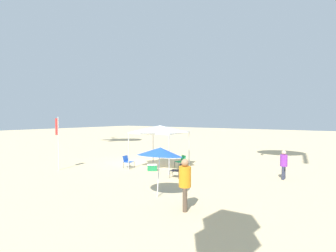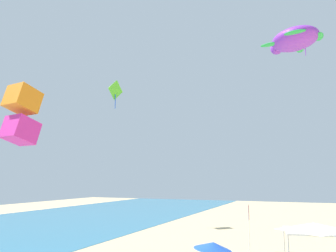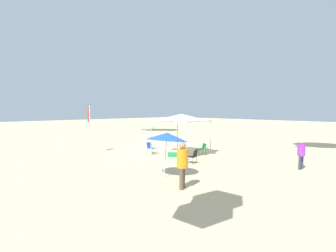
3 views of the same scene
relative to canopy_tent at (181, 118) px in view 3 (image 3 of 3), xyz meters
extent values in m
cube|color=#D6BC8C|center=(2.50, -0.63, -2.67)|extent=(120.00, 120.00, 0.10)
cylinder|color=#B7B7BC|center=(-1.26, -1.74, -1.43)|extent=(0.07, 0.07, 2.38)
cylinder|color=#B7B7BC|center=(1.69, -1.33, -1.43)|extent=(0.07, 0.07, 2.38)
cylinder|color=#B7B7BC|center=(-1.69, 1.33, -1.43)|extent=(0.07, 0.07, 2.38)
cylinder|color=#B7B7BC|center=(1.26, 1.74, -1.43)|extent=(0.07, 0.07, 2.38)
cube|color=silver|center=(0.00, 0.00, -0.19)|extent=(3.45, 3.56, 0.10)
pyramid|color=silver|center=(0.00, 0.00, 0.07)|extent=(3.38, 3.49, 0.42)
cylinder|color=silver|center=(-3.71, 4.98, -1.57)|extent=(0.05, 0.27, 2.11)
cone|color=blue|center=(-3.71, 4.87, -0.68)|extent=(1.99, 2.01, 0.58)
cylinder|color=black|center=(-0.70, -0.73, -2.42)|extent=(0.02, 0.02, 0.40)
cylinder|color=black|center=(-1.17, -0.52, -2.42)|extent=(0.02, 0.02, 0.40)
cylinder|color=black|center=(-0.91, -1.21, -2.42)|extent=(0.02, 0.02, 0.40)
cylinder|color=black|center=(-1.38, -0.99, -2.42)|extent=(0.02, 0.02, 0.40)
cube|color=#198C4C|center=(-1.04, -0.86, -2.22)|extent=(0.69, 0.69, 0.03)
cube|color=#198C4C|center=(-1.16, -1.13, -2.01)|extent=(0.50, 0.32, 0.41)
cylinder|color=black|center=(1.45, 1.47, -2.42)|extent=(0.02, 0.02, 0.40)
cylinder|color=black|center=(1.50, 0.95, -2.42)|extent=(0.02, 0.02, 0.40)
cylinder|color=black|center=(1.97, 1.52, -2.42)|extent=(0.02, 0.02, 0.40)
cylinder|color=black|center=(2.02, 1.00, -2.42)|extent=(0.02, 0.02, 0.40)
cube|color=blue|center=(1.74, 1.24, -2.22)|extent=(0.57, 0.57, 0.03)
cube|color=blue|center=(2.02, 1.26, -2.01)|extent=(0.18, 0.50, 0.41)
cylinder|color=black|center=(-2.07, 1.49, -2.42)|extent=(0.02, 0.02, 0.40)
cylinder|color=black|center=(-2.20, 1.99, -2.42)|extent=(0.02, 0.02, 0.40)
cylinder|color=black|center=(-2.57, 1.36, -2.42)|extent=(0.02, 0.02, 0.40)
cylinder|color=black|center=(-2.71, 1.86, -2.42)|extent=(0.02, 0.02, 0.40)
cube|color=black|center=(-2.39, 1.68, -2.22)|extent=(0.64, 0.64, 0.03)
cube|color=black|center=(-2.67, 1.60, -2.01)|extent=(0.25, 0.51, 0.41)
cube|color=#1E8C4C|center=(-0.13, 1.03, -2.44)|extent=(0.71, 0.70, 0.36)
cube|color=white|center=(-0.13, 1.03, -2.24)|extent=(0.73, 0.72, 0.04)
cylinder|color=silver|center=(4.92, 4.45, -0.88)|extent=(0.06, 0.06, 3.48)
cube|color=red|center=(5.10, 4.45, 0.21)|extent=(0.30, 0.02, 1.10)
cylinder|color=brown|center=(-5.40, 5.56, -2.19)|extent=(0.17, 0.17, 0.87)
cylinder|color=brown|center=(-5.59, 5.85, -2.19)|extent=(0.17, 0.17, 0.87)
cylinder|color=orange|center=(-5.50, 5.70, -1.37)|extent=(0.45, 0.45, 0.76)
sphere|color=#A87A56|center=(-5.50, 5.70, -0.85)|extent=(0.28, 0.28, 0.28)
cylinder|color=#33384C|center=(-7.53, -1.57, -2.25)|extent=(0.14, 0.14, 0.73)
cylinder|color=#33384C|center=(-7.52, -1.28, -2.25)|extent=(0.14, 0.14, 0.73)
cylinder|color=purple|center=(-7.52, -1.42, -1.57)|extent=(0.38, 0.38, 0.64)
sphere|color=beige|center=(-7.52, -1.42, -1.13)|extent=(0.24, 0.24, 0.24)
camera|label=1|loc=(-10.34, 13.58, 0.82)|focal=26.94mm
camera|label=2|loc=(-20.94, 0.18, 2.72)|focal=35.29mm
camera|label=3|loc=(-12.73, 13.34, 0.62)|focal=28.06mm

